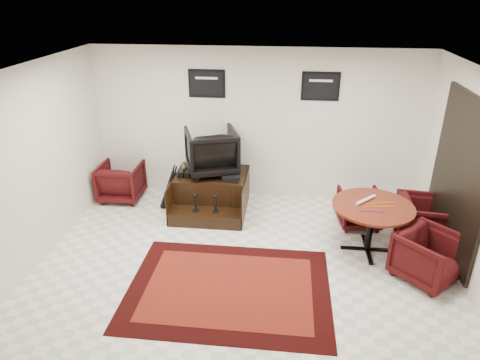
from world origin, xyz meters
name	(u,v)px	position (x,y,z in m)	size (l,w,h in m)	color
ground	(242,270)	(0.00, 0.00, 0.00)	(6.00, 6.00, 0.00)	white
room_shell	(274,153)	(0.41, 0.12, 1.79)	(6.02, 5.02, 2.81)	silver
area_rug	(229,288)	(-0.13, -0.42, 0.01)	(2.72, 2.04, 0.01)	black
shine_podium	(211,193)	(-0.75, 1.83, 0.30)	(1.28, 1.32, 0.66)	black
shine_chair	(211,149)	(-0.75, 1.96, 1.10)	(0.86, 0.81, 0.89)	black
shoes_pair	(186,173)	(-1.20, 1.76, 0.71)	(0.24, 0.29, 0.10)	black
polish_kit	(231,178)	(-0.37, 1.62, 0.71)	(0.28, 0.19, 0.10)	black
umbrella_black	(169,186)	(-1.51, 1.72, 0.45)	(0.34, 0.13, 0.90)	black
umbrella_hooked	(171,186)	(-1.49, 1.81, 0.42)	(0.31, 0.12, 0.84)	black
armchair_side	(121,180)	(-2.52, 2.02, 0.39)	(0.76, 0.71, 0.78)	black
meeting_table	(372,211)	(1.88, 0.74, 0.69)	(1.20, 1.20, 0.78)	#411009
table_chair_back	(359,207)	(1.84, 1.53, 0.34)	(0.66, 0.62, 0.68)	black
table_chair_window	(424,219)	(2.76, 1.10, 0.40)	(0.78, 0.73, 0.81)	black
table_chair_corner	(429,255)	(2.57, 0.12, 0.39)	(0.76, 0.71, 0.78)	black
paper_roll	(366,200)	(1.79, 0.86, 0.81)	(0.05, 0.05, 0.42)	silver
table_clutter	(378,206)	(1.94, 0.70, 0.79)	(0.57, 0.35, 0.01)	orange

